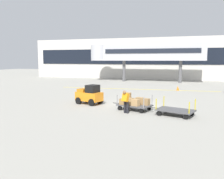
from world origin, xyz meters
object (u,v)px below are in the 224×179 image
baggage_tug (89,95)px  safety_cone_near (178,88)px  baggage_cart_middle (175,110)px  baggage_cart_lead (134,102)px  baggage_handler (126,101)px

baggage_tug → safety_cone_near: 12.83m
baggage_cart_middle → safety_cone_near: 13.13m
baggage_tug → baggage_cart_lead: 4.08m
baggage_cart_lead → safety_cone_near: (2.57, 12.21, -0.28)m
baggage_tug → baggage_handler: bearing=-33.1°
baggage_handler → safety_cone_near: 13.75m
safety_cone_near → baggage_cart_lead: bearing=-101.9°
baggage_handler → baggage_cart_middle: bearing=5.4°
baggage_tug → baggage_cart_lead: size_ratio=0.76×
baggage_cart_middle → baggage_cart_lead: bearing=162.6°
baggage_tug → baggage_cart_middle: size_ratio=0.76×
baggage_tug → safety_cone_near: (6.49, 11.06, -0.48)m
baggage_handler → baggage_cart_lead: bearing=77.0°
baggage_tug → baggage_cart_middle: 7.17m
baggage_cart_middle → safety_cone_near: bearing=91.6°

